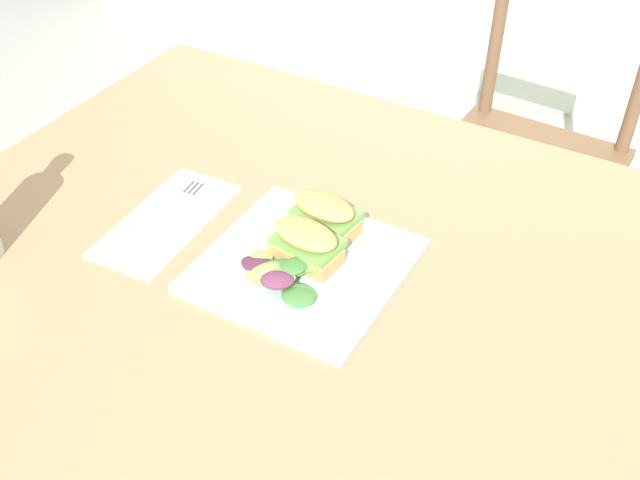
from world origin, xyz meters
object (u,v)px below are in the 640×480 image
at_px(sandwich_half_front, 309,244).
at_px(fork_on_napkin, 173,211).
at_px(dining_table, 287,348).
at_px(plate_lunch, 305,266).
at_px(chair_wooden_far, 530,157).
at_px(sandwich_half_back, 324,215).

bearing_deg(sandwich_half_front, fork_on_napkin, -179.49).
bearing_deg(sandwich_half_front, dining_table, -103.62).
height_order(plate_lunch, sandwich_half_front, sandwich_half_front).
height_order(sandwich_half_front, fork_on_napkin, sandwich_half_front).
bearing_deg(chair_wooden_far, plate_lunch, -95.77).
bearing_deg(dining_table, plate_lunch, 76.68).
bearing_deg(dining_table, fork_on_napkin, 168.72).
height_order(chair_wooden_far, sandwich_half_front, chair_wooden_far).
xyz_separation_m(chair_wooden_far, sandwich_half_front, (-0.09, -0.86, 0.33)).
distance_m(dining_table, sandwich_half_front, 0.17).
xyz_separation_m(sandwich_half_front, sandwich_half_back, (-0.01, 0.06, 0.00)).
height_order(chair_wooden_far, fork_on_napkin, chair_wooden_far).
relative_size(chair_wooden_far, sandwich_half_back, 8.85).
xyz_separation_m(chair_wooden_far, fork_on_napkin, (-0.31, -0.86, 0.30)).
relative_size(dining_table, sandwich_half_front, 11.34).
bearing_deg(dining_table, sandwich_half_back, 90.97).
bearing_deg(dining_table, chair_wooden_far, 83.91).
relative_size(dining_table, fork_on_napkin, 5.99).
height_order(sandwich_half_back, fork_on_napkin, sandwich_half_back).
distance_m(chair_wooden_far, fork_on_napkin, 0.96).
height_order(dining_table, plate_lunch, plate_lunch).
bearing_deg(fork_on_napkin, sandwich_half_back, 16.99).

